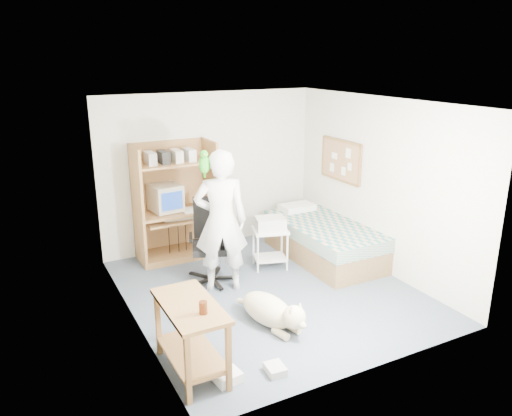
# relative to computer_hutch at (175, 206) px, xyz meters

# --- Properties ---
(floor) EXTENTS (4.00, 4.00, 0.00)m
(floor) POSITION_rel_computer_hutch_xyz_m (0.70, -1.74, -0.82)
(floor) COLOR #475161
(floor) RESTS_ON ground
(wall_back) EXTENTS (3.60, 0.02, 2.50)m
(wall_back) POSITION_rel_computer_hutch_xyz_m (0.70, 0.26, 0.43)
(wall_back) COLOR beige
(wall_back) RESTS_ON floor
(wall_right) EXTENTS (0.02, 4.00, 2.50)m
(wall_right) POSITION_rel_computer_hutch_xyz_m (2.50, -1.74, 0.43)
(wall_right) COLOR beige
(wall_right) RESTS_ON floor
(wall_left) EXTENTS (0.02, 4.00, 2.50)m
(wall_left) POSITION_rel_computer_hutch_xyz_m (-1.10, -1.74, 0.43)
(wall_left) COLOR beige
(wall_left) RESTS_ON floor
(ceiling) EXTENTS (3.60, 4.00, 0.02)m
(ceiling) POSITION_rel_computer_hutch_xyz_m (0.70, -1.74, 1.68)
(ceiling) COLOR white
(ceiling) RESTS_ON wall_back
(computer_hutch) EXTENTS (1.20, 0.63, 1.80)m
(computer_hutch) POSITION_rel_computer_hutch_xyz_m (0.00, 0.00, 0.00)
(computer_hutch) COLOR brown
(computer_hutch) RESTS_ON floor
(bed) EXTENTS (1.02, 2.02, 0.66)m
(bed) POSITION_rel_computer_hutch_xyz_m (2.00, -1.12, -0.53)
(bed) COLOR brown
(bed) RESTS_ON floor
(side_desk) EXTENTS (0.50, 1.00, 0.75)m
(side_desk) POSITION_rel_computer_hutch_xyz_m (-0.85, -2.94, -0.33)
(side_desk) COLOR brown
(side_desk) RESTS_ON floor
(corkboard) EXTENTS (0.04, 0.94, 0.66)m
(corkboard) POSITION_rel_computer_hutch_xyz_m (2.47, -0.84, 0.63)
(corkboard) COLOR #926641
(corkboard) RESTS_ON wall_right
(office_chair) EXTENTS (0.66, 0.67, 1.15)m
(office_chair) POSITION_rel_computer_hutch_xyz_m (0.15, -1.05, -0.41)
(office_chair) COLOR black
(office_chair) RESTS_ON floor
(person) EXTENTS (0.82, 0.67, 1.92)m
(person) POSITION_rel_computer_hutch_xyz_m (0.17, -1.36, 0.14)
(person) COLOR silver
(person) RESTS_ON floor
(parrot) EXTENTS (0.14, 0.24, 0.39)m
(parrot) POSITION_rel_computer_hutch_xyz_m (-0.03, -1.35, 0.93)
(parrot) COLOR #1A8513
(parrot) RESTS_ON person
(dog) EXTENTS (0.55, 1.15, 0.44)m
(dog) POSITION_rel_computer_hutch_xyz_m (0.29, -2.53, -0.63)
(dog) COLOR tan
(dog) RESTS_ON floor
(printer_cart) EXTENTS (0.59, 0.52, 0.60)m
(printer_cart) POSITION_rel_computer_hutch_xyz_m (1.09, -1.06, -0.42)
(printer_cart) COLOR white
(printer_cart) RESTS_ON floor
(printer) EXTENTS (0.49, 0.43, 0.18)m
(printer) POSITION_rel_computer_hutch_xyz_m (1.09, -1.06, -0.13)
(printer) COLOR #BCBBB6
(printer) RESTS_ON printer_cart
(crt_monitor) EXTENTS (0.48, 0.50, 0.40)m
(crt_monitor) POSITION_rel_computer_hutch_xyz_m (-0.14, 0.01, 0.15)
(crt_monitor) COLOR beige
(crt_monitor) RESTS_ON computer_hutch
(keyboard) EXTENTS (0.46, 0.21, 0.03)m
(keyboard) POSITION_rel_computer_hutch_xyz_m (-0.01, -0.16, -0.15)
(keyboard) COLOR beige
(keyboard) RESTS_ON computer_hutch
(pencil_cup) EXTENTS (0.08, 0.08, 0.12)m
(pencil_cup) POSITION_rel_computer_hutch_xyz_m (0.32, -0.09, -0.00)
(pencil_cup) COLOR gold
(pencil_cup) RESTS_ON computer_hutch
(drink_glass) EXTENTS (0.08, 0.08, 0.12)m
(drink_glass) POSITION_rel_computer_hutch_xyz_m (-0.80, -3.17, -0.01)
(drink_glass) COLOR #401B0A
(drink_glass) RESTS_ON side_desk
(floor_box_a) EXTENTS (0.27, 0.23, 0.10)m
(floor_box_a) POSITION_rel_computer_hutch_xyz_m (-0.61, -3.26, -0.77)
(floor_box_a) COLOR white
(floor_box_a) RESTS_ON floor
(floor_box_b) EXTENTS (0.20, 0.23, 0.08)m
(floor_box_b) POSITION_rel_computer_hutch_xyz_m (-0.13, -3.35, -0.78)
(floor_box_b) COLOR #B8B8B3
(floor_box_b) RESTS_ON floor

